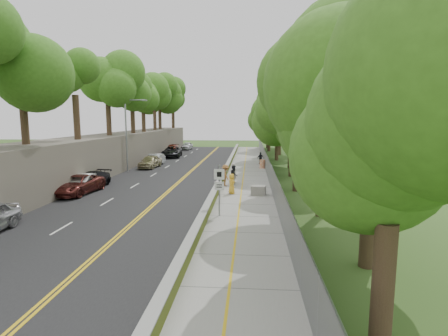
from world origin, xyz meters
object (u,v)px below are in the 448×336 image
Objects in this scene: car_1 at (82,183)px; person_far at (261,158)px; painter_0 at (232,184)px; signpost at (219,185)px; concrete_block at (258,190)px; car_2 at (77,185)px; construction_barrel at (262,164)px; streetlight at (128,130)px.

person_far is (14.80, 18.17, 0.07)m from car_1.
car_1 is 2.70× the size of painter_0.
signpost is 2.04× the size of person_far.
concrete_block is at bearing 66.93° from person_far.
person_far is at bearing 57.29° from car_2.
painter_0 is (-2.85, -14.27, 0.29)m from construction_barrel.
concrete_block is 2.15m from painter_0.
streetlight reaches higher than car_2.
signpost is at bearing -98.99° from construction_barrel.
painter_0 is at bearing 86.36° from signpost.
signpost is 13.25m from car_1.
streetlight reaches higher than car_1.
car_2 is at bearing 30.99° from person_far.
car_1 is at bearing 29.85° from person_far.
signpost is 1.96× the size of painter_0.
car_2 is (-0.14, -11.57, -3.88)m from streetlight.
construction_barrel is 0.64× the size of painter_0.
streetlight reaches higher than painter_0.
streetlight is 15.72m from construction_barrel.
concrete_block is at bearing 7.64° from car_2.
painter_0 is at bearing -5.24° from car_1.
person_far is at bearing -29.53° from painter_0.
car_2 reaches higher than concrete_block.
painter_0 is 18.30m from person_far.
streetlight is 5.26× the size of person_far.
construction_barrel is at bearing 70.50° from person_far.
person_far is at bearing 82.64° from signpost.
streetlight is 16.48m from painter_0.
streetlight is at bearing 5.66° from person_far.
concrete_block is at bearing -93.01° from construction_barrel.
car_1 is (-11.65, 6.20, -1.22)m from signpost.
person_far is (-0.10, 3.82, 0.25)m from construction_barrel.
concrete_block is 0.25× the size of car_1.
car_1 is 0.76m from car_2.
person_far is (0.66, 18.36, 0.40)m from concrete_block.
car_2 is at bearing 154.96° from signpost.
painter_0 reaches higher than construction_barrel.
construction_barrel is at bearing 86.99° from concrete_block.
streetlight is 2.58× the size of signpost.
construction_barrel is 0.20× the size of car_2.
person_far is (3.15, 24.37, -1.15)m from signpost.
painter_0 reaches higher than car_1.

